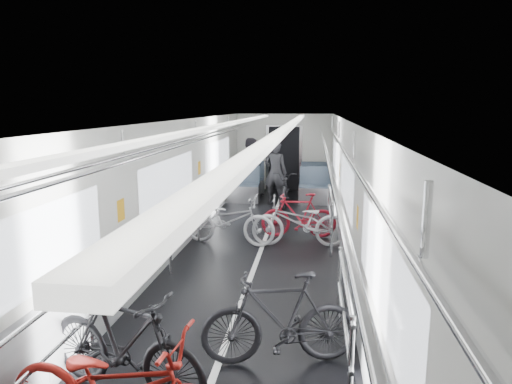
# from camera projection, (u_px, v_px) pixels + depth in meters

# --- Properties ---
(car_shell) EXTENTS (3.02, 14.01, 2.41)m
(car_shell) POSITION_uv_depth(u_px,v_px,m) (267.00, 181.00, 9.31)
(car_shell) COLOR black
(car_shell) RESTS_ON ground
(bike_left_mid) EXTENTS (1.84, 1.05, 1.07)m
(bike_left_mid) POSITION_uv_depth(u_px,v_px,m) (124.00, 343.00, 4.13)
(bike_left_mid) COLOR black
(bike_left_mid) RESTS_ON floor
(bike_left_far) EXTENTS (1.92, 0.92, 0.97)m
(bike_left_far) POSITION_uv_depth(u_px,v_px,m) (229.00, 220.00, 8.80)
(bike_left_far) COLOR silver
(bike_left_far) RESTS_ON floor
(bike_right_near) EXTENTS (1.71, 0.80, 0.99)m
(bike_right_near) POSITION_uv_depth(u_px,v_px,m) (280.00, 318.00, 4.70)
(bike_right_near) COLOR black
(bike_right_near) RESTS_ON floor
(bike_right_mid) EXTENTS (1.86, 0.74, 0.96)m
(bike_right_mid) POSITION_uv_depth(u_px,v_px,m) (299.00, 222.00, 8.65)
(bike_right_mid) COLOR silver
(bike_right_mid) RESTS_ON floor
(bike_right_far) EXTENTS (1.55, 0.54, 0.92)m
(bike_right_far) POSITION_uv_depth(u_px,v_px,m) (299.00, 215.00, 9.25)
(bike_right_far) COLOR maroon
(bike_right_far) RESTS_ON floor
(bike_aisle) EXTENTS (0.69, 1.81, 0.94)m
(bike_aisle) POSITION_uv_depth(u_px,v_px,m) (285.00, 187.00, 12.36)
(bike_aisle) COLOR black
(bike_aisle) RESTS_ON floor
(person_standing) EXTENTS (0.71, 0.56, 1.74)m
(person_standing) POSITION_uv_depth(u_px,v_px,m) (275.00, 173.00, 12.31)
(person_standing) COLOR black
(person_standing) RESTS_ON floor
(person_seated) EXTENTS (0.87, 0.69, 1.73)m
(person_seated) POSITION_uv_depth(u_px,v_px,m) (250.00, 167.00, 13.43)
(person_seated) COLOR #2B2930
(person_seated) RESTS_ON floor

